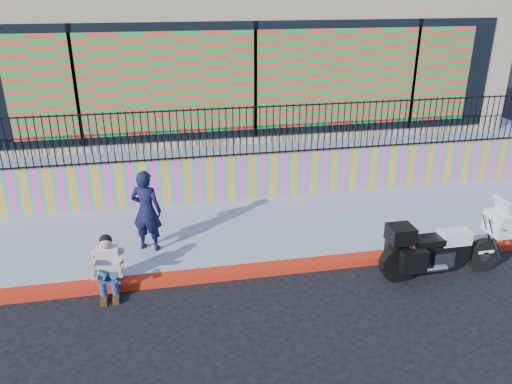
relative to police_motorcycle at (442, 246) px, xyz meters
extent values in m
plane|color=black|center=(-2.54, 0.70, -0.61)|extent=(90.00, 90.00, 0.00)
cube|color=#B81B0D|center=(-2.54, 0.70, -0.54)|extent=(16.00, 0.30, 0.15)
cube|color=#959DB3|center=(-2.54, 2.35, -0.54)|extent=(16.00, 3.00, 0.15)
cube|color=#FF43B4|center=(-2.54, 3.95, 0.09)|extent=(16.00, 0.20, 1.10)
cube|color=#959DB3|center=(-2.54, 9.05, 0.01)|extent=(16.00, 10.00, 1.25)
cube|color=tan|center=(-2.54, 8.85, 2.64)|extent=(14.00, 8.00, 4.00)
cube|color=black|center=(-2.54, 4.83, 2.24)|extent=(12.60, 0.04, 2.80)
cube|color=#D3492E|center=(-2.54, 4.80, 2.24)|extent=(11.48, 0.02, 2.40)
cylinder|color=black|center=(0.89, 0.00, -0.28)|extent=(0.66, 0.14, 0.66)
cylinder|color=black|center=(-0.80, 0.00, -0.28)|extent=(0.66, 0.14, 0.66)
cube|color=black|center=(0.05, 0.00, -0.11)|extent=(0.95, 0.28, 0.34)
cube|color=silver|center=(0.00, 0.00, -0.21)|extent=(0.40, 0.34, 0.30)
cube|color=silver|center=(0.23, 0.00, 0.16)|extent=(0.55, 0.32, 0.24)
cube|color=black|center=(-0.30, 0.00, 0.14)|extent=(0.55, 0.34, 0.12)
cube|color=silver|center=(1.07, 0.00, 0.36)|extent=(0.30, 0.52, 0.42)
cube|color=silver|center=(1.11, 0.00, 0.68)|extent=(0.18, 0.46, 0.34)
cube|color=black|center=(-0.85, 0.00, 0.33)|extent=(0.44, 0.42, 0.30)
cube|color=black|center=(-0.70, -0.30, -0.07)|extent=(0.48, 0.18, 0.40)
cube|color=black|center=(-0.70, 0.30, -0.07)|extent=(0.48, 0.18, 0.40)
cube|color=silver|center=(0.89, 0.00, -0.18)|extent=(0.32, 0.16, 0.06)
imported|color=black|center=(-5.28, 1.80, 0.36)|extent=(0.71, 0.60, 1.66)
cube|color=navy|center=(-5.96, 0.73, -0.37)|extent=(0.36, 0.28, 0.18)
cube|color=silver|center=(-5.96, 0.69, -0.02)|extent=(0.38, 0.27, 0.54)
sphere|color=tan|center=(-5.96, 0.65, 0.34)|extent=(0.21, 0.21, 0.21)
cube|color=#472814|center=(-6.06, 0.29, -0.56)|extent=(0.11, 0.26, 0.10)
cube|color=#472814|center=(-5.86, 0.29, -0.56)|extent=(0.11, 0.26, 0.10)
camera|label=1|loc=(-4.88, -7.23, 4.43)|focal=35.00mm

